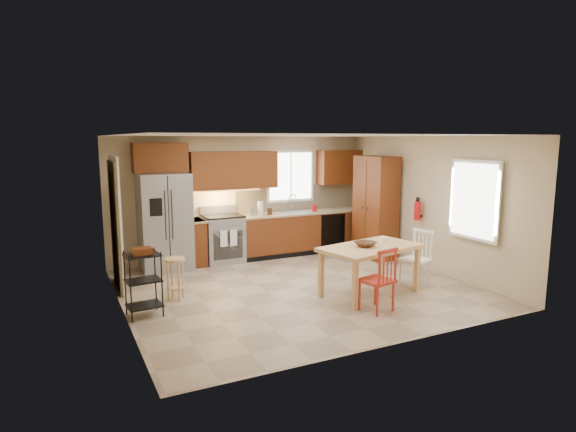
{
  "coord_description": "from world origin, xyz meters",
  "views": [
    {
      "loc": [
        -3.52,
        -6.84,
        2.45
      ],
      "look_at": [
        0.02,
        0.4,
        1.15
      ],
      "focal_mm": 30.0,
      "sensor_mm": 36.0,
      "label": 1
    }
  ],
  "objects_px": {
    "refrigerator": "(165,222)",
    "fire_extinguisher": "(417,211)",
    "dining_table": "(370,271)",
    "table_jar": "(385,241)",
    "pantry": "(375,207)",
    "chair_red": "(377,279)",
    "table_bowl": "(365,247)",
    "utility_cart": "(143,284)",
    "soap_bottle": "(314,207)",
    "bar_stool": "(175,279)",
    "range_stove": "(223,239)",
    "chair_white": "(415,259)"
  },
  "relations": [
    {
      "from": "refrigerator",
      "to": "bar_stool",
      "type": "relative_size",
      "value": 2.79
    },
    {
      "from": "table_jar",
      "to": "utility_cart",
      "type": "xyz_separation_m",
      "value": [
        -3.73,
        0.49,
        -0.35
      ]
    },
    {
      "from": "pantry",
      "to": "table_bowl",
      "type": "height_order",
      "value": "pantry"
    },
    {
      "from": "refrigerator",
      "to": "utility_cart",
      "type": "bearing_deg",
      "value": -108.94
    },
    {
      "from": "chair_white",
      "to": "bar_stool",
      "type": "xyz_separation_m",
      "value": [
        -3.78,
        1.05,
        -0.14
      ]
    },
    {
      "from": "chair_red",
      "to": "table_bowl",
      "type": "bearing_deg",
      "value": 56.93
    },
    {
      "from": "soap_bottle",
      "to": "chair_white",
      "type": "height_order",
      "value": "soap_bottle"
    },
    {
      "from": "chair_red",
      "to": "bar_stool",
      "type": "xyz_separation_m",
      "value": [
        -2.48,
        1.75,
        -0.14
      ]
    },
    {
      "from": "chair_red",
      "to": "table_jar",
      "type": "height_order",
      "value": "chair_red"
    },
    {
      "from": "chair_white",
      "to": "table_jar",
      "type": "xyz_separation_m",
      "value": [
        -0.6,
        0.05,
        0.35
      ]
    },
    {
      "from": "pantry",
      "to": "utility_cart",
      "type": "distance_m",
      "value": 5.16
    },
    {
      "from": "soap_bottle",
      "to": "chair_white",
      "type": "bearing_deg",
      "value": -82.94
    },
    {
      "from": "soap_bottle",
      "to": "pantry",
      "type": "xyz_separation_m",
      "value": [
        0.95,
        -0.9,
        0.05
      ]
    },
    {
      "from": "refrigerator",
      "to": "range_stove",
      "type": "bearing_deg",
      "value": 2.99
    },
    {
      "from": "dining_table",
      "to": "bar_stool",
      "type": "distance_m",
      "value": 3.04
    },
    {
      "from": "refrigerator",
      "to": "chair_red",
      "type": "relative_size",
      "value": 1.96
    },
    {
      "from": "range_stove",
      "to": "utility_cart",
      "type": "relative_size",
      "value": 1.0
    },
    {
      "from": "soap_bottle",
      "to": "utility_cart",
      "type": "bearing_deg",
      "value": -149.91
    },
    {
      "from": "chair_red",
      "to": "table_bowl",
      "type": "distance_m",
      "value": 0.77
    },
    {
      "from": "range_stove",
      "to": "fire_extinguisher",
      "type": "bearing_deg",
      "value": -32.62
    },
    {
      "from": "refrigerator",
      "to": "table_bowl",
      "type": "bearing_deg",
      "value": -49.64
    },
    {
      "from": "fire_extinguisher",
      "to": "chair_white",
      "type": "bearing_deg",
      "value": -131.62
    },
    {
      "from": "soap_bottle",
      "to": "pantry",
      "type": "relative_size",
      "value": 0.09
    },
    {
      "from": "range_stove",
      "to": "utility_cart",
      "type": "bearing_deg",
      "value": -129.19
    },
    {
      "from": "pantry",
      "to": "chair_red",
      "type": "relative_size",
      "value": 2.26
    },
    {
      "from": "range_stove",
      "to": "pantry",
      "type": "relative_size",
      "value": 0.44
    },
    {
      "from": "refrigerator",
      "to": "dining_table",
      "type": "bearing_deg",
      "value": -48.53
    },
    {
      "from": "refrigerator",
      "to": "soap_bottle",
      "type": "height_order",
      "value": "refrigerator"
    },
    {
      "from": "pantry",
      "to": "utility_cart",
      "type": "bearing_deg",
      "value": -164.08
    },
    {
      "from": "bar_stool",
      "to": "pantry",
      "type": "bearing_deg",
      "value": 21.36
    },
    {
      "from": "refrigerator",
      "to": "bar_stool",
      "type": "xyz_separation_m",
      "value": [
        -0.25,
        -1.82,
        -0.58
      ]
    },
    {
      "from": "refrigerator",
      "to": "fire_extinguisher",
      "type": "height_order",
      "value": "refrigerator"
    },
    {
      "from": "chair_red",
      "to": "table_jar",
      "type": "bearing_deg",
      "value": 35.15
    },
    {
      "from": "fire_extinguisher",
      "to": "pantry",
      "type": "bearing_deg",
      "value": 100.78
    },
    {
      "from": "refrigerator",
      "to": "table_bowl",
      "type": "xyz_separation_m",
      "value": [
        2.48,
        -2.92,
        -0.13
      ]
    },
    {
      "from": "refrigerator",
      "to": "utility_cart",
      "type": "relative_size",
      "value": 1.97
    },
    {
      "from": "dining_table",
      "to": "range_stove",
      "type": "bearing_deg",
      "value": 103.71
    },
    {
      "from": "fire_extinguisher",
      "to": "chair_red",
      "type": "xyz_separation_m",
      "value": [
        -2.1,
        -1.6,
        -0.64
      ]
    },
    {
      "from": "range_stove",
      "to": "table_bowl",
      "type": "bearing_deg",
      "value": -65.91
    },
    {
      "from": "fire_extinguisher",
      "to": "soap_bottle",
      "type": "bearing_deg",
      "value": 120.53
    },
    {
      "from": "fire_extinguisher",
      "to": "bar_stool",
      "type": "height_order",
      "value": "fire_extinguisher"
    },
    {
      "from": "range_stove",
      "to": "chair_red",
      "type": "xyz_separation_m",
      "value": [
        1.08,
        -3.63,
        0.0
      ]
    },
    {
      "from": "dining_table",
      "to": "chair_red",
      "type": "relative_size",
      "value": 1.7
    },
    {
      "from": "chair_red",
      "to": "utility_cart",
      "type": "distance_m",
      "value": 3.28
    },
    {
      "from": "dining_table",
      "to": "chair_white",
      "type": "relative_size",
      "value": 1.7
    },
    {
      "from": "range_stove",
      "to": "utility_cart",
      "type": "height_order",
      "value": "utility_cart"
    },
    {
      "from": "table_bowl",
      "to": "fire_extinguisher",
      "type": "bearing_deg",
      "value": 27.17
    },
    {
      "from": "dining_table",
      "to": "bar_stool",
      "type": "height_order",
      "value": "dining_table"
    },
    {
      "from": "dining_table",
      "to": "table_jar",
      "type": "height_order",
      "value": "table_jar"
    },
    {
      "from": "refrigerator",
      "to": "range_stove",
      "type": "relative_size",
      "value": 1.98
    }
  ]
}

